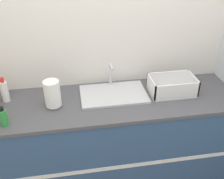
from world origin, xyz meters
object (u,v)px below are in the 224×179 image
object	(u,v)px
sink	(113,93)
paper_towel_roll	(52,94)
bottle_white_spray	(4,91)
bottle_green	(3,117)
dish_rack	(172,87)

from	to	relation	value
sink	paper_towel_roll	bearing A→B (deg)	-169.97
sink	bottle_white_spray	xyz separation A→B (m)	(-0.91, 0.06, 0.08)
paper_towel_roll	bottle_green	world-z (taller)	paper_towel_roll
dish_rack	sink	bearing A→B (deg)	174.84
sink	bottle_white_spray	size ratio (longest dim) A/B	2.59
paper_towel_roll	bottle_white_spray	size ratio (longest dim) A/B	1.05
sink	bottle_white_spray	world-z (taller)	sink
dish_rack	bottle_white_spray	world-z (taller)	bottle_white_spray
sink	paper_towel_roll	size ratio (longest dim) A/B	2.47
bottle_white_spray	paper_towel_roll	bearing A→B (deg)	-20.31
dish_rack	bottle_white_spray	distance (m)	1.42
dish_rack	bottle_green	xyz separation A→B (m)	(-1.38, -0.23, 0.02)
sink	dish_rack	distance (m)	0.52
sink	dish_rack	bearing A→B (deg)	-5.16
paper_towel_roll	sink	bearing A→B (deg)	10.03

